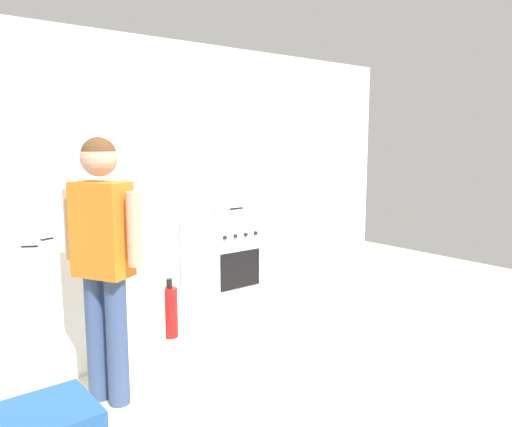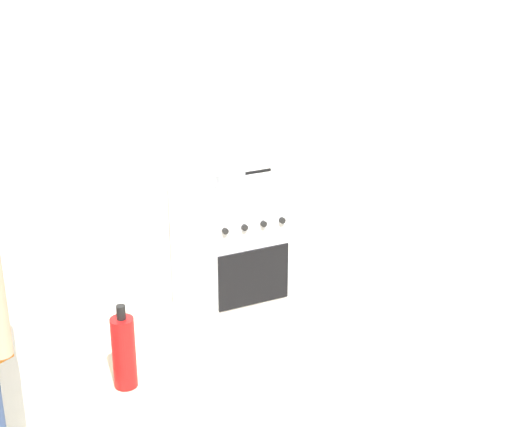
% 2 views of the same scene
% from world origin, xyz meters
% --- Properties ---
extents(ground_plane, '(8.00, 8.00, 0.00)m').
position_xyz_m(ground_plane, '(0.00, 0.00, 0.00)').
color(ground_plane, beige).
extents(back_wall, '(6.00, 0.10, 2.60)m').
position_xyz_m(back_wall, '(0.00, 1.95, 1.30)').
color(back_wall, white).
rests_on(back_wall, ground).
extents(counter_unit, '(1.30, 0.70, 0.90)m').
position_xyz_m(counter_unit, '(-1.35, 1.20, 0.45)').
color(counter_unit, white).
rests_on(counter_unit, ground).
extents(oven_left, '(0.61, 0.62, 0.85)m').
position_xyz_m(oven_left, '(0.35, 1.58, 0.43)').
color(oven_left, silver).
rests_on(oven_left, ground).
extents(pot, '(0.37, 0.19, 0.11)m').
position_xyz_m(pot, '(0.34, 1.59, 0.91)').
color(pot, gray).
rests_on(pot, oven_left).
extents(knife_paring, '(0.19, 0.14, 0.01)m').
position_xyz_m(knife_paring, '(-1.60, 1.17, 0.91)').
color(knife_paring, silver).
rests_on(knife_paring, counter_unit).
extents(knife_carving, '(0.33, 0.07, 0.01)m').
position_xyz_m(knife_carving, '(-1.03, 1.30, 0.90)').
color(knife_carving, silver).
rests_on(knife_carving, counter_unit).
extents(knife_bread, '(0.34, 0.16, 0.01)m').
position_xyz_m(knife_bread, '(-1.50, 1.31, 0.90)').
color(knife_bread, silver).
rests_on(knife_bread, counter_unit).
extents(person, '(0.33, 0.52, 1.66)m').
position_xyz_m(person, '(-1.34, 0.42, 0.99)').
color(person, '#384C7A').
rests_on(person, ground).
extents(fire_extinguisher, '(0.13, 0.13, 0.50)m').
position_xyz_m(fire_extinguisher, '(-0.52, 1.10, 0.22)').
color(fire_extinguisher, red).
rests_on(fire_extinguisher, ground).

